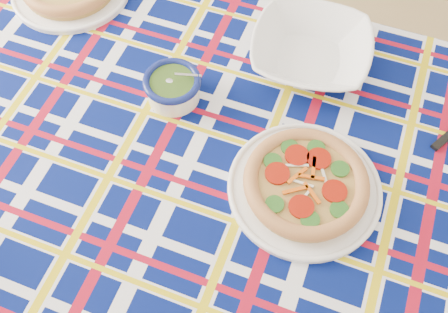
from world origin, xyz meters
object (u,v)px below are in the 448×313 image
(main_focaccia_plate, at_px, (306,183))
(pesto_bowl, at_px, (173,86))
(serving_bowl, at_px, (311,51))
(dining_table, at_px, (226,174))

(main_focaccia_plate, height_order, pesto_bowl, pesto_bowl)
(main_focaccia_plate, distance_m, serving_bowl, 0.38)
(dining_table, xyz_separation_m, pesto_bowl, (-0.17, 0.14, 0.13))
(main_focaccia_plate, relative_size, pesto_bowl, 2.48)
(pesto_bowl, bearing_deg, main_focaccia_plate, -26.03)
(dining_table, height_order, pesto_bowl, pesto_bowl)
(dining_table, relative_size, main_focaccia_plate, 5.16)
(dining_table, xyz_separation_m, main_focaccia_plate, (0.19, -0.04, 0.12))
(main_focaccia_plate, xyz_separation_m, pesto_bowl, (-0.36, 0.18, 0.01))
(pesto_bowl, height_order, serving_bowl, pesto_bowl)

